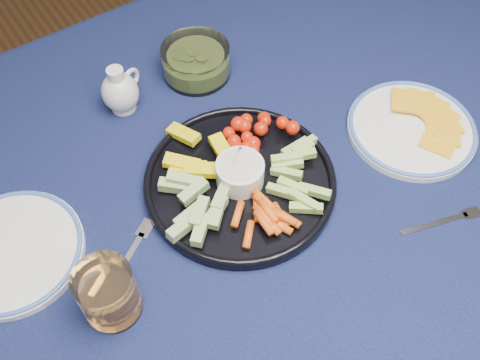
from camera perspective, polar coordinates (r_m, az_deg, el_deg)
dining_table at (r=1.02m, az=2.69°, el=-0.75°), size 1.67×1.07×0.75m
crudite_platter at (r=0.90m, az=-0.10°, el=0.03°), size 0.32×0.32×0.10m
creamer_pitcher at (r=1.02m, az=-12.63°, el=9.20°), size 0.09×0.07×0.10m
pickle_bowl at (r=1.08m, az=-4.70°, el=12.39°), size 0.13×0.13×0.06m
cheese_plate at (r=1.03m, az=17.89°, el=5.41°), size 0.23×0.23×0.03m
juice_tumbler at (r=0.79m, az=-13.80°, el=-11.82°), size 0.08×0.08×0.10m
fork_left at (r=0.86m, az=-11.63°, el=-7.79°), size 0.15×0.10×0.00m
fork_right at (r=0.94m, az=21.26°, el=-4.01°), size 0.14×0.06×0.00m
side_plate_extra at (r=0.91m, az=-23.16°, el=-7.01°), size 0.22×0.22×0.02m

